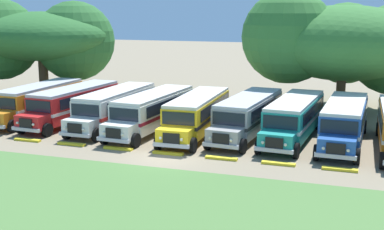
{
  "coord_description": "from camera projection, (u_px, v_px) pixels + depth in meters",
  "views": [
    {
      "loc": [
        11.35,
        -28.49,
        9.05
      ],
      "look_at": [
        0.0,
        5.44,
        1.6
      ],
      "focal_mm": 47.92,
      "sensor_mm": 36.0,
      "label": 1
    }
  ],
  "objects": [
    {
      "name": "ground_plane",
      "position": [
        164.0,
        157.0,
        31.82
      ],
      "size": [
        220.0,
        220.0,
        0.0
      ],
      "primitive_type": "plane",
      "color": "#84755B"
    },
    {
      "name": "foreground_grass_strip",
      "position": [
        108.0,
        198.0,
        24.93
      ],
      "size": [
        80.0,
        10.67,
        0.01
      ],
      "primitive_type": "cube",
      "color": "#4C7538",
      "rests_on": "ground_plane"
    },
    {
      "name": "parked_bus_slot_0",
      "position": [
        38.0,
        100.0,
        42.61
      ],
      "size": [
        2.83,
        10.86,
        2.82
      ],
      "rotation": [
        0.0,
        0.0,
        -1.59
      ],
      "color": "orange",
      "rests_on": "ground_plane"
    },
    {
      "name": "parked_bus_slot_1",
      "position": [
        74.0,
        103.0,
        41.38
      ],
      "size": [
        3.4,
        10.95,
        2.82
      ],
      "rotation": [
        0.0,
        0.0,
        -1.65
      ],
      "color": "red",
      "rests_on": "ground_plane"
    },
    {
      "name": "parked_bus_slot_2",
      "position": [
        115.0,
        106.0,
        39.98
      ],
      "size": [
        2.91,
        10.87,
        2.82
      ],
      "rotation": [
        0.0,
        0.0,
        -1.6
      ],
      "color": "silver",
      "rests_on": "ground_plane"
    },
    {
      "name": "parked_bus_slot_3",
      "position": [
        153.0,
        110.0,
        38.48
      ],
      "size": [
        3.34,
        10.94,
        2.82
      ],
      "rotation": [
        0.0,
        0.0,
        -1.64
      ],
      "color": "silver",
      "rests_on": "ground_plane"
    },
    {
      "name": "parked_bus_slot_4",
      "position": [
        197.0,
        113.0,
        37.36
      ],
      "size": [
        2.92,
        10.87,
        2.82
      ],
      "rotation": [
        0.0,
        0.0,
        -1.54
      ],
      "color": "yellow",
      "rests_on": "ground_plane"
    },
    {
      "name": "parked_bus_slot_5",
      "position": [
        248.0,
        114.0,
        37.07
      ],
      "size": [
        3.5,
        10.97,
        2.82
      ],
      "rotation": [
        0.0,
        0.0,
        -1.66
      ],
      "color": "#9E9993",
      "rests_on": "ground_plane"
    },
    {
      "name": "parked_bus_slot_6",
      "position": [
        294.0,
        117.0,
        36.05
      ],
      "size": [
        3.39,
        10.95,
        2.82
      ],
      "rotation": [
        0.0,
        0.0,
        -1.65
      ],
      "color": "teal",
      "rests_on": "ground_plane"
    },
    {
      "name": "parked_bus_slot_7",
      "position": [
        345.0,
        120.0,
        34.85
      ],
      "size": [
        3.06,
        10.89,
        2.82
      ],
      "rotation": [
        0.0,
        0.0,
        -1.61
      ],
      "color": "#23519E",
      "rests_on": "ground_plane"
    },
    {
      "name": "curb_wheelstop_1",
      "position": [
        28.0,
        140.0,
        35.66
      ],
      "size": [
        2.0,
        0.36,
        0.15
      ],
      "primitive_type": "cube",
      "color": "yellow",
      "rests_on": "ground_plane"
    },
    {
      "name": "curb_wheelstop_2",
      "position": [
        71.0,
        144.0,
        34.57
      ],
      "size": [
        2.0,
        0.36,
        0.15
      ],
      "primitive_type": "cube",
      "color": "yellow",
      "rests_on": "ground_plane"
    },
    {
      "name": "curb_wheelstop_3",
      "position": [
        118.0,
        149.0,
        33.49
      ],
      "size": [
        2.0,
        0.36,
        0.15
      ],
      "primitive_type": "cube",
      "color": "yellow",
      "rests_on": "ground_plane"
    },
    {
      "name": "curb_wheelstop_4",
      "position": [
        168.0,
        153.0,
        32.4
      ],
      "size": [
        2.0,
        0.36,
        0.15
      ],
      "primitive_type": "cube",
      "color": "yellow",
      "rests_on": "ground_plane"
    },
    {
      "name": "curb_wheelstop_5",
      "position": [
        221.0,
        158.0,
        31.31
      ],
      "size": [
        2.0,
        0.36,
        0.15
      ],
      "primitive_type": "cube",
      "color": "yellow",
      "rests_on": "ground_plane"
    },
    {
      "name": "curb_wheelstop_6",
      "position": [
        278.0,
        164.0,
        30.23
      ],
      "size": [
        2.0,
        0.36,
        0.15
      ],
      "primitive_type": "cube",
      "color": "yellow",
      "rests_on": "ground_plane"
    },
    {
      "name": "curb_wheelstop_7",
      "position": [
        340.0,
        169.0,
        29.14
      ],
      "size": [
        2.0,
        0.36,
        0.15
      ],
      "primitive_type": "cube",
      "color": "yellow",
      "rests_on": "ground_plane"
    },
    {
      "name": "broad_shade_tree",
      "position": [
        343.0,
        43.0,
        44.65
      ],
      "size": [
        16.65,
        14.36,
        10.69
      ],
      "color": "brown",
      "rests_on": "ground_plane"
    },
    {
      "name": "secondary_tree",
      "position": [
        42.0,
        38.0,
        52.02
      ],
      "size": [
        15.28,
        14.34,
        10.12
      ],
      "color": "brown",
      "rests_on": "ground_plane"
    }
  ]
}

